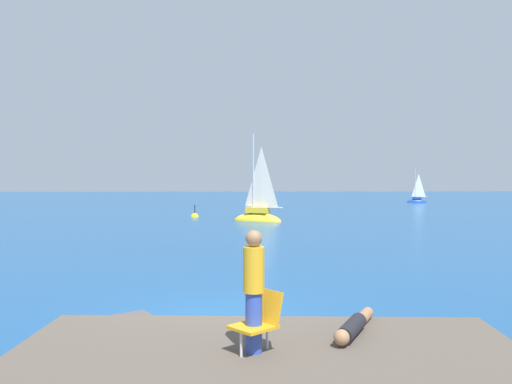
% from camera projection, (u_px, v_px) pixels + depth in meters
% --- Properties ---
extents(ground_plane, '(160.00, 160.00, 0.00)m').
position_uv_depth(ground_plane, '(216.00, 316.00, 10.87)').
color(ground_plane, navy).
extents(shore_ledge, '(7.06, 3.71, 0.56)m').
position_uv_depth(shore_ledge, '(268.00, 371.00, 7.08)').
color(shore_ledge, brown).
rests_on(shore_ledge, ground).
extents(boulder_seaward, '(1.73, 1.66, 0.78)m').
position_uv_depth(boulder_seaward, '(121.00, 344.00, 9.09)').
color(boulder_seaward, '#4D4843').
rests_on(boulder_seaward, ground).
extents(boulder_inland, '(0.94, 0.78, 0.53)m').
position_uv_depth(boulder_inland, '(155.00, 355.00, 8.51)').
color(boulder_inland, '#4B4F41').
rests_on(boulder_inland, ground).
extents(sailboat_near, '(3.29, 2.27, 5.96)m').
position_uv_depth(sailboat_near, '(258.00, 216.00, 32.79)').
color(sailboat_near, yellow).
rests_on(sailboat_near, ground).
extents(sailboat_far, '(2.11, 1.00, 3.83)m').
position_uv_depth(sailboat_far, '(417.00, 200.00, 55.28)').
color(sailboat_far, '#193D99').
rests_on(sailboat_far, ground).
extents(person_sunbather, '(0.90, 1.64, 0.25)m').
position_uv_depth(person_sunbather, '(354.00, 326.00, 7.79)').
color(person_sunbather, black).
rests_on(person_sunbather, shore_ledge).
extents(person_standing, '(0.28, 0.28, 1.62)m').
position_uv_depth(person_standing, '(254.00, 287.00, 6.95)').
color(person_standing, '#334CB2').
rests_on(person_standing, shore_ledge).
extents(beach_chair, '(0.76, 0.75, 0.80)m').
position_uv_depth(beach_chair, '(259.00, 318.00, 7.01)').
color(beach_chair, orange).
rests_on(beach_chair, shore_ledge).
extents(marker_buoy, '(0.56, 0.56, 1.13)m').
position_uv_depth(marker_buoy, '(195.00, 217.00, 36.03)').
color(marker_buoy, yellow).
rests_on(marker_buoy, ground).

